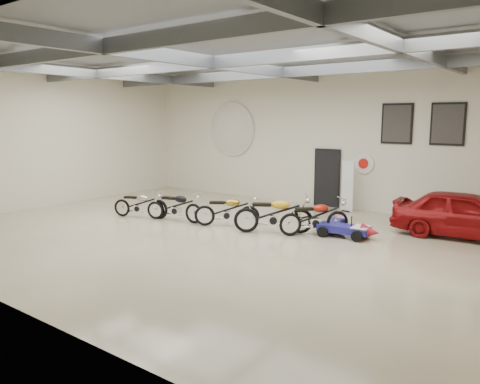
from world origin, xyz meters
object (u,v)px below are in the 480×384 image
Objects in this scene: motorcycle_yellow at (273,213)px; go_kart at (349,227)px; vintage_car at (466,214)px; banner_stand at (348,186)px; motorcycle_black at (176,205)px; motorcycle_red at (314,216)px; motorcycle_gold at (227,210)px; motorcycle_silver at (138,204)px.

motorcycle_yellow reaches higher than go_kart.
motorcycle_yellow is 0.58× the size of vintage_car.
banner_stand reaches higher than motorcycle_black.
banner_stand is 0.90× the size of motorcycle_red.
go_kart is (1.59, -3.42, -0.60)m from banner_stand.
vintage_car is at bearing -2.04° from motorcycle_yellow.
motorcycle_gold is 0.97× the size of motorcycle_red.
motorcycle_red is (5.76, 1.47, 0.06)m from motorcycle_silver.
motorcycle_silver is 9.97m from vintage_car.
vintage_car is at bearing -17.48° from motorcycle_red.
motorcycle_black reaches higher than go_kart.
motorcycle_silver is (-5.11, -5.16, -0.44)m from banner_stand.
motorcycle_silver is at bearing 158.28° from motorcycle_yellow.
motorcycle_gold reaches higher than motorcycle_silver.
vintage_car is (4.17, -1.51, -0.25)m from banner_stand.
go_kart is 0.45× the size of vintage_car.
motorcycle_black is 8.55m from vintage_car.
motorcycle_yellow reaches higher than motorcycle_black.
motorcycle_red reaches higher than motorcycle_black.
vintage_car is (3.52, 2.18, 0.13)m from motorcycle_red.
motorcycle_black is 0.51× the size of vintage_car.
motorcycle_gold is at bearing 110.67° from vintage_car.
motorcycle_silver is 4.82m from motorcycle_yellow.
vintage_car is (4.55, 2.72, 0.08)m from motorcycle_yellow.
motorcycle_red is at bearing -66.57° from banner_stand.
banner_stand is at bearing 45.28° from motorcycle_black.
go_kart is (0.94, 0.27, -0.21)m from motorcycle_red.
motorcycle_red is 1.17× the size of go_kart.
motorcycle_black reaches higher than motorcycle_silver.
vintage_car reaches higher than motorcycle_black.
motorcycle_silver is 1.43m from motorcycle_black.
banner_stand is at bearing 51.95° from motorcycle_yellow.
motorcycle_red is at bearing -20.61° from motorcycle_gold.
vintage_car is (9.28, 3.66, 0.19)m from motorcycle_silver.
motorcycle_silver is 0.93× the size of motorcycle_gold.
vintage_car is at bearing 15.76° from motorcycle_black.
banner_stand reaches higher than motorcycle_red.
go_kart is at bearing -3.12° from motorcycle_silver.
motorcycle_silver is 1.05× the size of go_kart.
banner_stand is at bearing 109.94° from go_kart.
motorcycle_yellow is 5.30m from vintage_car.
go_kart is (6.70, 1.74, -0.16)m from motorcycle_silver.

